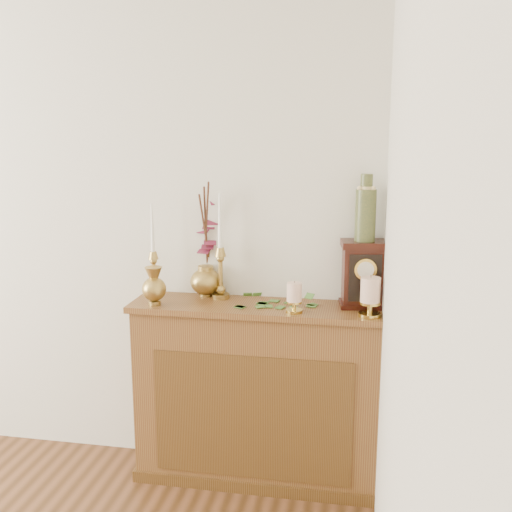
% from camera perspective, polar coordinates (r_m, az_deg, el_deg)
% --- Properties ---
extents(console_shelf, '(1.24, 0.34, 0.93)m').
position_cam_1_polar(console_shelf, '(3.10, 0.06, -13.42)').
color(console_shelf, brown).
rests_on(console_shelf, ground).
extents(candlestick_left, '(0.08, 0.08, 0.48)m').
position_cam_1_polar(candlestick_left, '(3.07, -9.72, -0.99)').
color(candlestick_left, tan).
rests_on(candlestick_left, console_shelf).
extents(candlestick_center, '(0.09, 0.09, 0.53)m').
position_cam_1_polar(candlestick_center, '(3.00, -3.41, -0.81)').
color(candlestick_center, tan).
rests_on(candlestick_center, console_shelf).
extents(bud_vase, '(0.12, 0.12, 0.19)m').
position_cam_1_polar(bud_vase, '(2.93, -9.69, -2.87)').
color(bud_vase, tan).
rests_on(bud_vase, console_shelf).
extents(ginger_jar, '(0.24, 0.26, 0.59)m').
position_cam_1_polar(ginger_jar, '(3.07, -4.59, 1.18)').
color(ginger_jar, tan).
rests_on(ginger_jar, console_shelf).
extents(pillar_candle_left, '(0.08, 0.08, 0.15)m').
position_cam_1_polar(pillar_candle_left, '(2.78, 3.66, -3.82)').
color(pillar_candle_left, gold).
rests_on(pillar_candle_left, console_shelf).
extents(pillar_candle_right, '(0.10, 0.10, 0.20)m').
position_cam_1_polar(pillar_candle_right, '(2.76, 10.83, -3.66)').
color(pillar_candle_right, gold).
rests_on(pillar_candle_right, console_shelf).
extents(ivy_garland, '(0.43, 0.20, 0.08)m').
position_cam_1_polar(ivy_garland, '(2.89, 1.67, -4.60)').
color(ivy_garland, '#42712B').
rests_on(ivy_garland, console_shelf).
extents(mantel_clock, '(0.23, 0.18, 0.32)m').
position_cam_1_polar(mantel_clock, '(2.90, 10.18, -1.76)').
color(mantel_clock, '#360E0A').
rests_on(mantel_clock, console_shelf).
extents(ceramic_vase, '(0.10, 0.10, 0.31)m').
position_cam_1_polar(ceramic_vase, '(2.84, 10.39, 4.22)').
color(ceramic_vase, '#193323').
rests_on(ceramic_vase, mantel_clock).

